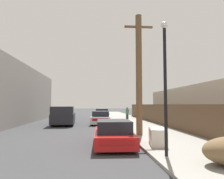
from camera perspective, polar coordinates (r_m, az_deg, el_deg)
name	(u,v)px	position (r m, az deg, el deg)	size (l,w,h in m)	color
sidewalk_curb	(130,121)	(25.95, 4.73, -8.19)	(4.20, 63.00, 0.12)	gray
discarded_fridge	(157,136)	(10.75, 11.80, -11.82)	(1.01, 1.91, 0.78)	silver
parked_sports_car_red	(113,134)	(10.89, 0.34, -11.47)	(1.91, 4.69, 1.23)	red
car_parked_mid	(101,118)	(22.10, -2.88, -7.46)	(2.16, 4.27, 1.33)	silver
car_parked_far	(102,114)	(29.85, -2.71, -6.49)	(1.90, 4.66, 1.41)	#2D478C
pickup_truck	(63,116)	(21.90, -12.56, -6.68)	(2.39, 5.67, 1.81)	#232328
utility_pole	(139,73)	(13.84, 7.04, 4.32)	(1.80, 0.39, 7.56)	brown
street_lamp	(165,77)	(8.34, 13.72, 3.13)	(0.26, 0.26, 4.99)	black
wooden_fence	(169,116)	(18.80, 14.58, -6.64)	(0.08, 34.90, 1.88)	brown
building_right_house	(208,106)	(23.63, 23.86, -3.98)	(6.00, 18.75, 3.67)	beige
pedestrian	(127,114)	(24.27, 3.99, -6.35)	(0.34, 0.34, 1.65)	#282D42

